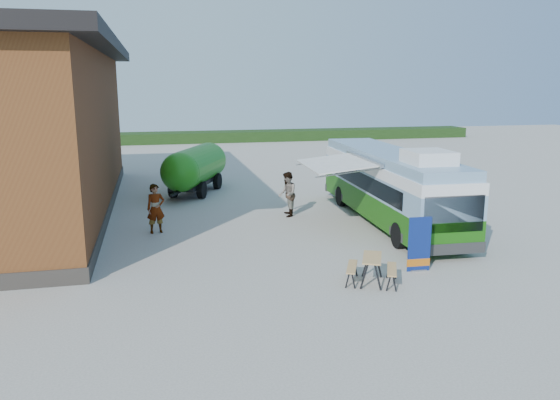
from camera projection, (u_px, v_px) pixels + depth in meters
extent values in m
plane|color=#BCB7AD|center=(304.00, 267.00, 17.24)|extent=(100.00, 100.00, 0.00)
cube|color=brown|center=(11.00, 135.00, 23.71)|extent=(8.00, 20.00, 7.00)
cube|color=black|center=(2.00, 45.00, 22.92)|extent=(9.60, 21.20, 0.50)
cube|color=#332D28|center=(19.00, 207.00, 24.40)|extent=(8.10, 20.10, 0.50)
cube|color=#264419|center=(280.00, 135.00, 55.09)|extent=(40.00, 3.00, 1.00)
cube|color=#1C7513|center=(388.00, 202.00, 22.80)|extent=(2.74, 11.15, 1.01)
cube|color=#799EBD|center=(389.00, 180.00, 22.61)|extent=(2.74, 11.15, 0.83)
cube|color=black|center=(359.00, 179.00, 22.84)|extent=(0.40, 9.21, 0.65)
cube|color=black|center=(410.00, 177.00, 23.26)|extent=(0.40, 9.21, 0.65)
cube|color=white|center=(389.00, 165.00, 22.48)|extent=(2.74, 11.15, 0.41)
cube|color=#799EBD|center=(390.00, 156.00, 22.39)|extent=(2.59, 10.96, 0.37)
cube|color=white|center=(429.00, 157.00, 18.94)|extent=(1.54, 1.72, 0.46)
cube|color=black|center=(454.00, 214.00, 17.35)|extent=(2.08, 0.14, 1.20)
cube|color=#2D2D2D|center=(451.00, 248.00, 17.64)|extent=(2.36, 0.29, 0.37)
cube|color=#2D2D2D|center=(348.00, 187.00, 28.11)|extent=(2.36, 0.29, 0.37)
cylinder|color=black|center=(399.00, 235.00, 19.15)|extent=(0.31, 0.93, 0.92)
cylinder|color=black|center=(453.00, 232.00, 19.52)|extent=(0.31, 0.93, 0.92)
cylinder|color=black|center=(341.00, 196.00, 25.79)|extent=(0.31, 0.93, 0.92)
cylinder|color=black|center=(383.00, 194.00, 26.17)|extent=(0.31, 0.93, 0.92)
cube|color=white|center=(335.00, 166.00, 21.84)|extent=(2.51, 3.88, 0.30)
cube|color=#A5A8AD|center=(364.00, 161.00, 22.02)|extent=(0.31, 4.10, 0.15)
cylinder|color=#A5A8AD|center=(347.00, 175.00, 20.32)|extent=(2.46, 0.15, 0.31)
cylinder|color=#A5A8AD|center=(325.00, 162.00, 23.39)|extent=(2.46, 0.15, 0.31)
cube|color=navy|center=(419.00, 244.00, 16.72)|extent=(0.73, 0.06, 1.72)
cube|color=#C56212|center=(418.00, 262.00, 16.84)|extent=(0.75, 0.07, 0.24)
cube|color=#A5A8AD|center=(418.00, 270.00, 16.89)|extent=(0.52, 0.20, 0.05)
cylinder|color=#A5A8AD|center=(419.00, 244.00, 16.73)|extent=(0.02, 0.02, 1.72)
cube|color=tan|center=(372.00, 258.00, 15.70)|extent=(0.98, 1.35, 0.04)
cube|color=tan|center=(352.00, 267.00, 15.87)|extent=(0.75, 1.24, 0.04)
cube|color=tan|center=(392.00, 269.00, 15.66)|extent=(0.75, 1.24, 0.04)
cube|color=black|center=(364.00, 276.00, 15.32)|extent=(0.07, 0.07, 0.77)
cube|color=black|center=(378.00, 277.00, 15.25)|extent=(0.07, 0.07, 0.77)
cube|color=black|center=(366.00, 264.00, 16.31)|extent=(0.07, 0.07, 0.77)
cube|color=black|center=(379.00, 265.00, 16.24)|extent=(0.07, 0.07, 0.77)
imported|color=#999999|center=(156.00, 209.00, 21.01)|extent=(0.79, 0.60, 1.92)
imported|color=#999999|center=(287.00, 194.00, 23.63)|extent=(0.87, 1.04, 1.95)
cylinder|color=#238317|center=(196.00, 166.00, 28.54)|extent=(3.55, 4.74, 1.95)
sphere|color=#238317|center=(180.00, 172.00, 26.46)|extent=(1.95, 1.95, 1.95)
sphere|color=#238317|center=(209.00, 160.00, 30.61)|extent=(1.95, 1.95, 1.95)
cube|color=black|center=(196.00, 182.00, 28.72)|extent=(3.04, 4.68, 0.22)
cube|color=black|center=(176.00, 193.00, 26.03)|extent=(0.65, 1.24, 0.11)
cylinder|color=black|center=(173.00, 189.00, 27.65)|extent=(0.60, 0.90, 0.87)
cylinder|color=black|center=(202.00, 190.00, 27.37)|extent=(0.60, 0.90, 0.87)
cylinder|color=black|center=(191.00, 180.00, 30.14)|extent=(0.60, 0.90, 0.87)
cylinder|color=black|center=(217.00, 181.00, 29.86)|extent=(0.60, 0.90, 0.87)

